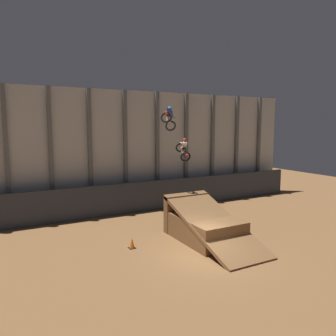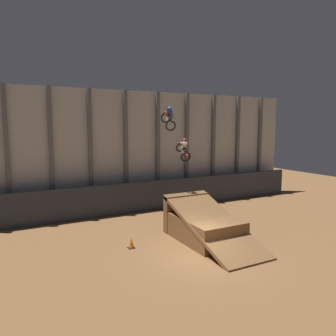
# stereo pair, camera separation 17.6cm
# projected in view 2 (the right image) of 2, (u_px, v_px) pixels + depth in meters

# --- Properties ---
(ground_plane) EXTENTS (60.00, 60.00, 0.00)m
(ground_plane) POSITION_uv_depth(u_px,v_px,m) (204.00, 257.00, 16.51)
(ground_plane) COLOR brown
(arena_back_wall) EXTENTS (32.00, 0.40, 9.30)m
(arena_back_wall) POSITION_uv_depth(u_px,v_px,m) (125.00, 151.00, 25.54)
(arena_back_wall) COLOR silver
(arena_back_wall) RESTS_ON ground_plane
(lower_barrier) EXTENTS (31.36, 0.20, 2.34)m
(lower_barrier) POSITION_uv_depth(u_px,v_px,m) (132.00, 198.00, 24.81)
(lower_barrier) COLOR #2D333D
(lower_barrier) RESTS_ON ground_plane
(dirt_ramp) EXTENTS (3.00, 6.49, 2.48)m
(dirt_ramp) POSITION_uv_depth(u_px,v_px,m) (203.00, 225.00, 19.16)
(dirt_ramp) COLOR brown
(dirt_ramp) RESTS_ON ground_plane
(rider_bike_left_air) EXTENTS (1.65, 1.74, 1.65)m
(rider_bike_left_air) POSITION_uv_depth(u_px,v_px,m) (169.00, 118.00, 21.28)
(rider_bike_left_air) COLOR black
(rider_bike_right_air) EXTENTS (1.14, 1.90, 1.68)m
(rider_bike_right_air) POSITION_uv_depth(u_px,v_px,m) (184.00, 149.00, 23.09)
(rider_bike_right_air) COLOR black
(traffic_cone_near_ramp) EXTENTS (0.36, 0.36, 0.58)m
(traffic_cone_near_ramp) POSITION_uv_depth(u_px,v_px,m) (131.00, 243.00, 17.73)
(traffic_cone_near_ramp) COLOR black
(traffic_cone_near_ramp) RESTS_ON ground_plane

